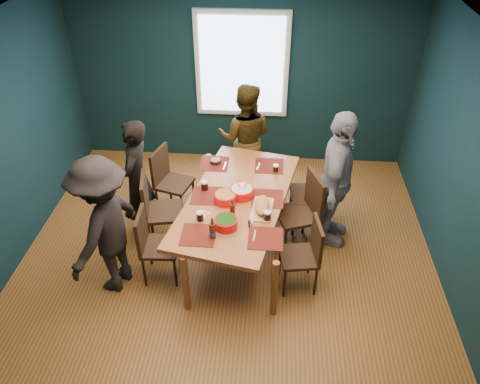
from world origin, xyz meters
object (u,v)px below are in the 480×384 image
object	(u,v)px
chair_left_mid	(155,206)
bowl_herbs	(226,223)
person_far_left	(137,178)
bowl_dumpling	(242,192)
person_right	(336,181)
bowl_salad	(225,197)
person_back	(245,138)
chair_left_near	(152,241)
person_near_left	(105,227)
chair_right_far	(318,188)
dining_table	(237,202)
cutting_board	(262,206)
chair_right_mid	(305,207)
chair_right_near	(307,251)
chair_left_far	(168,177)

from	to	relation	value
chair_left_mid	bowl_herbs	bearing A→B (deg)	-43.56
person_far_left	bowl_dumpling	xyz separation A→B (m)	(1.32, -0.31, 0.09)
person_right	bowl_salad	world-z (taller)	person_right
person_back	bowl_dumpling	xyz separation A→B (m)	(0.06, -1.36, 0.07)
chair_left_near	person_near_left	world-z (taller)	person_near_left
bowl_salad	chair_right_far	bearing A→B (deg)	29.67
dining_table	chair_right_far	world-z (taller)	chair_right_far
chair_left_mid	person_far_left	bearing A→B (deg)	122.97
bowl_herbs	cutting_board	size ratio (longest dim) A/B	0.45
person_right	bowl_herbs	xyz separation A→B (m)	(-1.23, -0.83, -0.02)
chair_right_far	person_back	size ratio (longest dim) A/B	0.65
chair_left_near	chair_right_mid	size ratio (longest dim) A/B	0.89
dining_table	chair_right_near	xyz separation A→B (m)	(0.81, -0.53, -0.21)
chair_left_far	person_right	world-z (taller)	person_right
chair_left_near	chair_right_far	world-z (taller)	chair_right_far
chair_left_far	person_near_left	world-z (taller)	person_near_left
chair_left_mid	person_back	world-z (taller)	person_back
bowl_herbs	chair_left_near	bearing A→B (deg)	178.56
bowl_salad	chair_right_mid	bearing A→B (deg)	14.54
chair_left_mid	chair_right_mid	xyz separation A→B (m)	(1.80, 0.09, 0.02)
dining_table	person_right	size ratio (longest dim) A/B	1.29
chair_right_mid	person_right	bearing A→B (deg)	3.43
person_right	person_near_left	world-z (taller)	person_right
person_far_left	person_back	bearing A→B (deg)	133.71
dining_table	cutting_board	bearing A→B (deg)	-24.94
person_back	person_right	xyz separation A→B (m)	(1.15, -1.09, 0.09)
chair_left_mid	chair_right_mid	world-z (taller)	chair_right_mid
dining_table	chair_left_far	distance (m)	1.24
cutting_board	chair_right_far	bearing A→B (deg)	53.75
chair_left_far	bowl_herbs	bearing A→B (deg)	-37.81
chair_left_far	chair_right_far	xyz separation A→B (m)	(1.96, -0.19, 0.05)
person_near_left	bowl_salad	world-z (taller)	person_near_left
chair_right_near	bowl_dumpling	distance (m)	1.00
chair_right_near	chair_right_far	bearing A→B (deg)	72.12
chair_right_mid	cutting_board	distance (m)	0.68
person_near_left	cutting_board	world-z (taller)	person_near_left
chair_right_far	person_right	distance (m)	0.41
dining_table	bowl_herbs	world-z (taller)	bowl_herbs
person_back	bowl_dumpling	distance (m)	1.37
person_far_left	bowl_herbs	size ratio (longest dim) A/B	6.14
person_near_left	cutting_board	bearing A→B (deg)	123.19
bowl_dumpling	cutting_board	xyz separation A→B (m)	(0.24, -0.24, -0.01)
bowl_salad	bowl_herbs	xyz separation A→B (m)	(0.05, -0.44, 0.00)
chair_right_far	person_back	bearing A→B (deg)	134.75
bowl_dumpling	chair_left_far	bearing A→B (deg)	145.91
person_right	bowl_dumpling	xyz separation A→B (m)	(-1.10, -0.27, -0.02)
chair_right_mid	bowl_salad	xyz separation A→B (m)	(-0.92, -0.24, 0.27)
chair_left_near	chair_right_far	xyz separation A→B (m)	(1.89, 1.05, 0.07)
chair_right_far	cutting_board	size ratio (longest dim) A/B	1.86
chair_right_far	person_near_left	size ratio (longest dim) A/B	0.62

